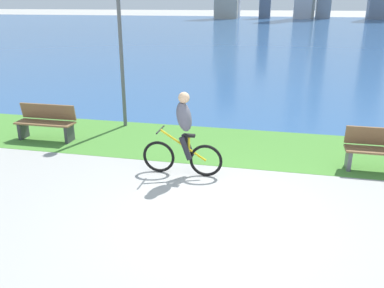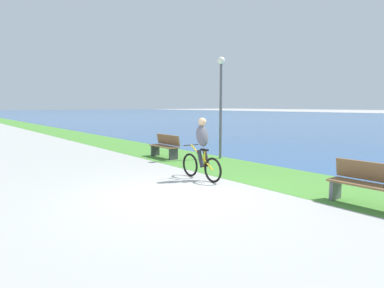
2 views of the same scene
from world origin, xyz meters
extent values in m
plane|color=#9E9E99|center=(0.00, 0.00, 0.00)|extent=(300.00, 300.00, 0.00)
cube|color=#478433|center=(0.00, 3.48, 0.00)|extent=(120.00, 2.74, 0.01)
torus|color=black|center=(-1.46, 1.56, 0.34)|extent=(0.67, 0.06, 0.67)
torus|color=black|center=(-0.48, 1.56, 0.34)|extent=(0.67, 0.06, 0.67)
cylinder|color=gold|center=(-0.94, 1.56, 0.63)|extent=(0.96, 0.04, 0.62)
cylinder|color=gold|center=(-0.82, 1.56, 0.58)|extent=(0.04, 0.04, 0.49)
cube|color=black|center=(-0.82, 1.56, 0.84)|extent=(0.24, 0.10, 0.05)
cylinder|color=black|center=(-1.41, 1.56, 0.92)|extent=(0.03, 0.52, 0.03)
ellipsoid|color=#595966|center=(-0.92, 1.56, 1.22)|extent=(0.40, 0.36, 0.65)
sphere|color=#D8AD84|center=(-0.92, 1.56, 1.60)|extent=(0.22, 0.22, 0.22)
cylinder|color=#26262D|center=(-0.87, 1.46, 0.60)|extent=(0.27, 0.11, 0.49)
cylinder|color=#26262D|center=(-0.87, 1.66, 0.60)|extent=(0.27, 0.11, 0.49)
cube|color=brown|center=(3.04, 2.59, 0.45)|extent=(1.50, 0.45, 0.04)
cube|color=brown|center=(3.04, 2.78, 0.70)|extent=(1.50, 0.11, 0.40)
cube|color=#595960|center=(2.39, 2.59, 0.23)|extent=(0.08, 0.37, 0.45)
cube|color=brown|center=(-4.86, 2.89, 0.45)|extent=(1.50, 0.45, 0.04)
cube|color=brown|center=(-4.86, 3.09, 0.70)|extent=(1.50, 0.11, 0.40)
cube|color=#38383D|center=(-4.21, 2.89, 0.23)|extent=(0.08, 0.37, 0.45)
cube|color=#38383D|center=(-5.51, 2.89, 0.23)|extent=(0.08, 0.37, 0.45)
cylinder|color=#595960|center=(-3.36, 4.51, 1.81)|extent=(0.10, 0.10, 3.62)
sphere|color=white|center=(-3.36, 4.51, 3.72)|extent=(0.28, 0.28, 0.28)
camera|label=1|loc=(0.86, -5.77, 3.36)|focal=37.51mm
camera|label=2|loc=(6.08, -4.27, 2.05)|focal=31.37mm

